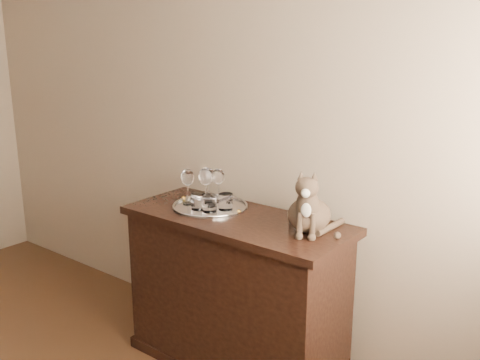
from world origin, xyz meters
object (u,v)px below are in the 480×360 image
object	(u,v)px
tumbler_a	(209,203)
cat	(310,199)
tumbler_c	(226,202)
sideboard	(236,293)
wine_glass_a	(209,184)
wine_glass_b	(218,185)
tray	(210,207)
wine_glass_d	(206,186)
tumbler_b	(198,201)
wine_glass_c	(188,186)

from	to	relation	value
tumbler_a	cat	xyz separation A→B (m)	(0.54, 0.09, 0.10)
tumbler_c	sideboard	bearing A→B (deg)	-21.46
wine_glass_a	sideboard	bearing A→B (deg)	-22.34
wine_glass_b	tumbler_a	size ratio (longest dim) A/B	2.13
wine_glass_b	cat	distance (m)	0.63
tray	tumbler_c	xyz separation A→B (m)	(0.10, 0.01, 0.05)
tumbler_a	tumbler_c	xyz separation A→B (m)	(0.05, 0.08, -0.00)
sideboard	wine_glass_b	distance (m)	0.59
tray	wine_glass_a	world-z (taller)	wine_glass_a
wine_glass_b	tumbler_a	world-z (taller)	wine_glass_b
wine_glass_a	wine_glass_b	xyz separation A→B (m)	(0.05, 0.02, 0.00)
tray	tumbler_c	size ratio (longest dim) A/B	4.71
wine_glass_d	tumbler_c	xyz separation A→B (m)	(0.14, -0.01, -0.06)
wine_glass_d	sideboard	bearing A→B (deg)	-10.69
sideboard	tumbler_a	size ratio (longest dim) A/B	13.92
wine_glass_b	tumbler_b	world-z (taller)	wine_glass_b
sideboard	wine_glass_b	bearing A→B (deg)	149.67
cat	tumbler_c	bearing A→B (deg)	157.74
sideboard	cat	bearing A→B (deg)	7.32
wine_glass_a	tumbler_a	xyz separation A→B (m)	(0.13, -0.15, -0.05)
wine_glass_a	tumbler_b	distance (m)	0.18
sideboard	wine_glass_a	bearing A→B (deg)	157.66
wine_glass_a	wine_glass_d	size ratio (longest dim) A/B	0.89
wine_glass_d	tumbler_c	size ratio (longest dim) A/B	2.39
sideboard	wine_glass_c	world-z (taller)	wine_glass_c
tray	wine_glass_b	distance (m)	0.14
wine_glass_c	wine_glass_d	world-z (taller)	wine_glass_d
wine_glass_b	tumbler_b	xyz separation A→B (m)	(0.01, -0.18, -0.05)
tray	wine_glass_c	xyz separation A→B (m)	(-0.13, -0.03, 0.10)
tumbler_c	cat	xyz separation A→B (m)	(0.49, 0.01, 0.10)
wine_glass_b	tumbler_c	xyz separation A→B (m)	(0.13, -0.09, -0.05)
cat	wine_glass_c	bearing A→B (deg)	160.63
wine_glass_a	wine_glass_c	world-z (taller)	wine_glass_c
tumbler_c	wine_glass_d	bearing A→B (deg)	177.34
sideboard	tray	world-z (taller)	tray
tray	tumbler_c	bearing A→B (deg)	5.13
wine_glass_a	tumbler_c	size ratio (longest dim) A/B	2.14
tumbler_c	cat	distance (m)	0.51
cat	tumbler_a	bearing A→B (deg)	165.48
tumbler_c	wine_glass_a	bearing A→B (deg)	157.19
tray	tumbler_c	world-z (taller)	tumbler_c
tumbler_c	tumbler_b	bearing A→B (deg)	-144.86
wine_glass_d	tumbler_b	bearing A→B (deg)	-75.43
wine_glass_a	cat	xyz separation A→B (m)	(0.68, -0.06, 0.06)
wine_glass_c	tumbler_c	world-z (taller)	wine_glass_c
sideboard	wine_glass_c	distance (m)	0.62
tumbler_a	tumbler_c	bearing A→B (deg)	58.07
wine_glass_a	wine_glass_c	distance (m)	0.13
sideboard	wine_glass_c	xyz separation A→B (m)	(-0.33, -0.00, 0.53)
wine_glass_a	cat	bearing A→B (deg)	-5.42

